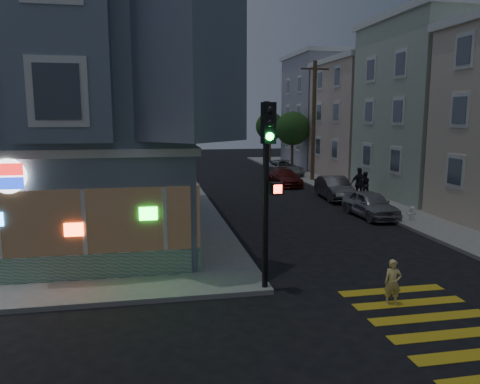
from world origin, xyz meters
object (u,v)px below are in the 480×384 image
object	(u,v)px
pedestrian_a	(364,184)
parked_car_c	(285,178)
parked_car_d	(284,168)
street_tree_near	(293,129)
running_child	(393,282)
pedestrian_b	(359,184)
street_tree_far	(270,126)
utility_pole	(314,119)
parked_car_a	(370,204)
traffic_signal	(268,165)
parked_car_b	(335,188)
fire_hydrant	(412,213)

from	to	relation	value
pedestrian_a	parked_car_c	size ratio (longest dim) A/B	0.37
parked_car_c	parked_car_d	bearing A→B (deg)	72.41
street_tree_near	parked_car_c	xyz separation A→B (m)	(-2.90, -7.70, -3.34)
running_child	pedestrian_a	distance (m)	16.68
pedestrian_b	street_tree_near	bearing A→B (deg)	-93.01
pedestrian_a	parked_car_c	bearing A→B (deg)	-54.04
pedestrian_b	parked_car_c	distance (m)	7.68
street_tree_far	utility_pole	bearing A→B (deg)	-90.82
parked_car_a	parked_car_c	world-z (taller)	parked_car_a
traffic_signal	parked_car_c	bearing A→B (deg)	63.91
parked_car_c	pedestrian_a	bearing A→B (deg)	-65.26
parked_car_b	street_tree_near	bearing A→B (deg)	88.35
parked_car_d	fire_hydrant	xyz separation A→B (m)	(1.12, -18.02, -0.17)
pedestrian_a	parked_car_a	world-z (taller)	pedestrian_a
parked_car_a	traffic_signal	xyz separation A→B (m)	(-7.68, -8.98, 3.10)
street_tree_near	pedestrian_b	distance (m)	15.25
parked_car_a	parked_car_d	size ratio (longest dim) A/B	0.80
parked_car_a	pedestrian_a	bearing A→B (deg)	65.21
street_tree_near	parked_car_d	size ratio (longest dim) A/B	1.07
running_child	pedestrian_b	world-z (taller)	pedestrian_b
utility_pole	parked_car_c	distance (m)	5.27
pedestrian_b	utility_pole	bearing A→B (deg)	-93.01
parked_car_b	traffic_signal	bearing A→B (deg)	-114.45
parked_car_c	traffic_signal	world-z (taller)	traffic_signal
pedestrian_a	parked_car_b	bearing A→B (deg)	-0.35
parked_car_c	street_tree_near	bearing A→B (deg)	66.85
parked_car_b	utility_pole	bearing A→B (deg)	84.98
parked_car_b	parked_car_a	bearing A→B (deg)	-87.60
running_child	parked_car_d	distance (m)	27.21
street_tree_near	parked_car_b	bearing A→B (deg)	-96.27
parked_car_c	traffic_signal	distance (m)	21.39
utility_pole	street_tree_near	size ratio (longest dim) A/B	1.70
parked_car_c	parked_car_d	size ratio (longest dim) A/B	0.84
parked_car_d	pedestrian_b	bearing A→B (deg)	-90.79
utility_pole	pedestrian_b	size ratio (longest dim) A/B	4.67
pedestrian_a	parked_car_a	distance (m)	5.31
parked_car_b	pedestrian_b	bearing A→B (deg)	-48.04
street_tree_near	traffic_signal	xyz separation A→B (m)	(-9.38, -27.84, -0.17)
street_tree_far	pedestrian_a	bearing A→B (deg)	-89.18
pedestrian_b	traffic_signal	bearing A→B (deg)	54.26
parked_car_a	running_child	bearing A→B (deg)	-115.87
utility_pole	running_child	distance (m)	24.42
street_tree_far	running_child	xyz separation A→B (m)	(-6.22, -37.30, -3.30)
street_tree_near	traffic_signal	distance (m)	29.37
utility_pole	parked_car_b	size ratio (longest dim) A/B	2.14
pedestrian_a	parked_car_a	bearing A→B (deg)	76.39
street_tree_far	parked_car_c	bearing A→B (deg)	-100.47
utility_pole	street_tree_near	world-z (taller)	utility_pole
fire_hydrant	parked_car_d	bearing A→B (deg)	93.55
pedestrian_b	traffic_signal	distance (m)	15.85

